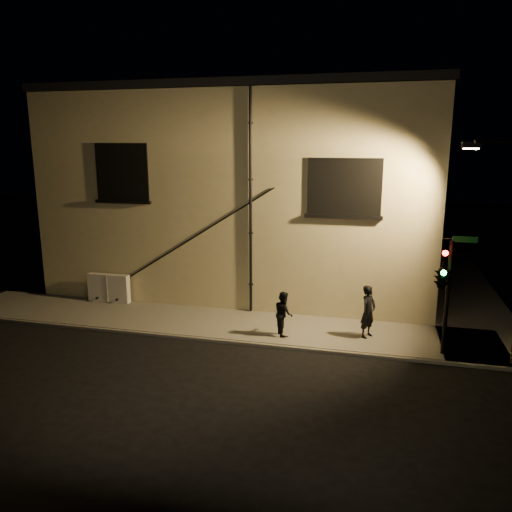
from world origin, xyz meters
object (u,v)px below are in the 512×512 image
(pedestrian_a, at_px, (368,311))
(traffic_signal, at_px, (442,276))
(pedestrian_b, at_px, (284,313))
(utility_cabinet, at_px, (109,288))

(pedestrian_a, height_order, traffic_signal, traffic_signal)
(pedestrian_b, bearing_deg, traffic_signal, -121.01)
(utility_cabinet, bearing_deg, pedestrian_b, -13.46)
(pedestrian_a, relative_size, traffic_signal, 0.48)
(pedestrian_a, bearing_deg, utility_cabinet, 113.06)
(utility_cabinet, xyz_separation_m, traffic_signal, (12.53, -2.30, 1.92))
(pedestrian_a, bearing_deg, traffic_signal, -83.73)
(pedestrian_b, bearing_deg, pedestrian_a, -105.77)
(utility_cabinet, height_order, traffic_signal, traffic_signal)
(traffic_signal, bearing_deg, pedestrian_a, 155.80)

